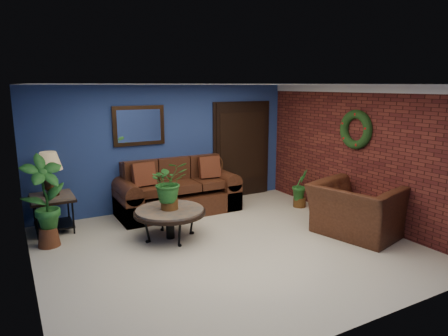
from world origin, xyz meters
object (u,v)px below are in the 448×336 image
sofa (177,194)px  table_lamp (49,168)px  armchair (357,210)px  coffee_table (170,212)px  end_table (52,204)px  side_chair (219,177)px

sofa → table_lamp: size_ratio=3.28×
armchair → coffee_table: bearing=49.4°
end_table → side_chair: size_ratio=0.69×
coffee_table → side_chair: (1.63, 1.34, 0.14)m
end_table → table_lamp: size_ratio=0.99×
side_chair → coffee_table: bearing=-152.2°
table_lamp → armchair: (4.45, -2.64, -0.68)m
coffee_table → end_table: 2.08m
armchair → end_table: bearing=44.9°
end_table → table_lamp: table_lamp is taller
coffee_table → side_chair: side_chair is taller
sofa → armchair: sofa is taller
sofa → table_lamp: bearing=-179.0°
coffee_table → armchair: 3.12m
armchair → side_chair: bearing=8.8°
sofa → end_table: size_ratio=3.33×
end_table → side_chair: 3.28m
coffee_table → end_table: (-1.65, 1.27, 0.05)m
sofa → side_chair: (0.99, 0.04, 0.23)m
end_table → armchair: size_ratio=0.52×
end_table → sofa: bearing=1.0°
end_table → coffee_table: bearing=-37.5°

